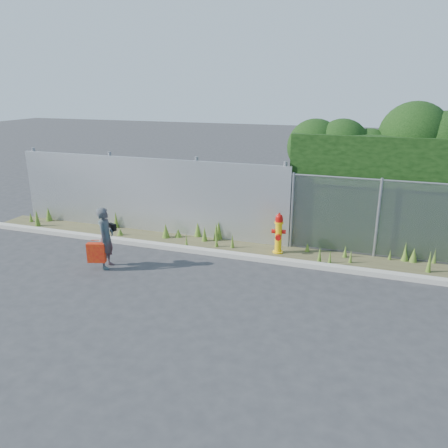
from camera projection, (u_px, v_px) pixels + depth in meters
ground at (216, 288)px, 9.46m from camera, size 80.00×80.00×0.00m
curb at (240, 256)px, 11.06m from camera, size 16.00×0.22×0.12m
weed_strip at (263, 245)px, 11.57m from camera, size 16.00×1.28×0.54m
corrugated_fence at (147, 195)px, 12.83m from camera, size 8.50×0.21×2.30m
chainlink_fence at (424, 222)px, 10.53m from camera, size 6.50×0.07×2.05m
hedge at (435, 173)px, 11.09m from camera, size 7.53×1.95×3.84m
fire_hydrant at (278, 234)px, 11.24m from camera, size 0.37×0.33×1.09m
woman at (106, 238)px, 10.32m from camera, size 0.44×0.59×1.49m
red_tote_bag at (96, 253)px, 10.23m from camera, size 0.42×0.16×0.55m
black_shoulder_bag at (112, 227)px, 10.42m from camera, size 0.22×0.09×0.16m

